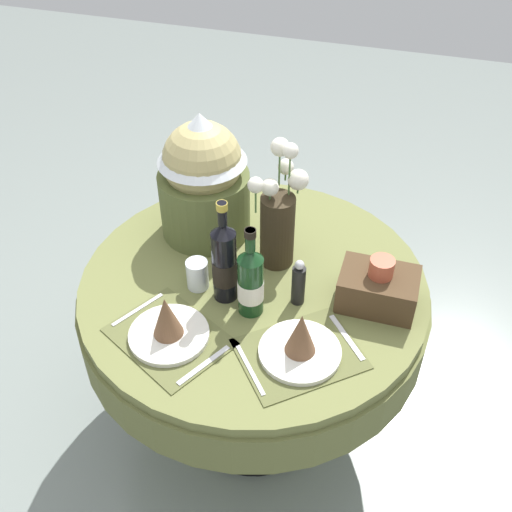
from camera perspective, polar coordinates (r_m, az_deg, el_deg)
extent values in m
plane|color=gray|center=(2.58, -0.19, -14.72)|extent=(8.00, 8.00, 0.00)
cylinder|color=olive|center=(2.01, -0.24, -2.66)|extent=(1.14, 1.14, 0.04)
cylinder|color=#626738|center=(2.08, -0.23, -4.66)|extent=(1.17, 1.17, 0.16)
cylinder|color=black|center=(2.28, -0.21, -9.36)|extent=(0.12, 0.12, 0.69)
cylinder|color=black|center=(2.57, -0.19, -14.53)|extent=(0.54, 0.54, 0.03)
cube|color=brown|center=(1.84, -8.12, -7.50)|extent=(0.42, 0.39, 0.00)
cylinder|color=silver|center=(1.83, -8.15, -7.29)|extent=(0.24, 0.24, 0.02)
cone|color=brown|center=(1.78, -8.39, -5.60)|extent=(0.09, 0.09, 0.14)
cube|color=silver|center=(1.93, -11.02, -4.94)|extent=(0.10, 0.17, 0.00)
cube|color=silver|center=(1.76, -4.92, -10.13)|extent=(0.10, 0.18, 0.00)
cube|color=brown|center=(1.79, 4.11, -9.12)|extent=(0.43, 0.42, 0.00)
cylinder|color=silver|center=(1.78, 4.12, -8.91)|extent=(0.24, 0.24, 0.02)
cone|color=brown|center=(1.72, 4.25, -7.23)|extent=(0.09, 0.09, 0.14)
cube|color=silver|center=(1.74, -0.55, -10.60)|extent=(0.13, 0.15, 0.00)
cube|color=silver|center=(1.84, 8.49, -7.53)|extent=(0.13, 0.16, 0.00)
cylinder|color=#332819|center=(1.99, 2.00, 2.40)|extent=(0.11, 0.11, 0.26)
sphere|color=silver|center=(1.88, 1.32, 6.46)|extent=(0.06, 0.06, 0.06)
cylinder|color=#4C7038|center=(1.90, 1.31, 5.67)|extent=(0.01, 0.01, 0.03)
sphere|color=silver|center=(1.91, 3.98, 7.15)|extent=(0.07, 0.07, 0.07)
cylinder|color=#4C7038|center=(1.93, 3.93, 6.23)|extent=(0.01, 0.01, 0.03)
sphere|color=silver|center=(1.85, 3.25, 9.81)|extent=(0.05, 0.05, 0.05)
cylinder|color=#4C7038|center=(1.89, 3.15, 7.57)|extent=(0.01, 0.01, 0.14)
sphere|color=silver|center=(1.97, 2.81, 8.36)|extent=(0.05, 0.05, 0.05)
cylinder|color=#4C7038|center=(1.99, 2.77, 7.54)|extent=(0.01, 0.01, 0.04)
sphere|color=silver|center=(1.79, 0.12, 6.64)|extent=(0.05, 0.05, 0.05)
cylinder|color=#4C7038|center=(1.83, 0.11, 5.15)|extent=(0.01, 0.01, 0.09)
sphere|color=silver|center=(1.90, 2.27, 10.17)|extent=(0.06, 0.06, 0.06)
cylinder|color=#4C7038|center=(1.94, 2.21, 8.13)|extent=(0.01, 0.01, 0.12)
cylinder|color=black|center=(1.86, -2.96, -0.94)|extent=(0.08, 0.08, 0.25)
cylinder|color=black|center=(1.88, -2.94, -1.40)|extent=(0.08, 0.08, 0.09)
cone|color=black|center=(1.77, -3.12, 2.53)|extent=(0.08, 0.08, 0.03)
cylinder|color=black|center=(1.74, -3.19, 3.97)|extent=(0.03, 0.03, 0.08)
cylinder|color=#B29933|center=(1.72, -3.22, 4.68)|extent=(0.03, 0.03, 0.02)
cylinder|color=#143819|center=(1.83, -0.51, -2.77)|extent=(0.08, 0.08, 0.21)
cylinder|color=silver|center=(1.84, -0.50, -3.15)|extent=(0.08, 0.08, 0.07)
cone|color=#143819|center=(1.75, -0.53, 0.10)|extent=(0.08, 0.08, 0.04)
cylinder|color=#143819|center=(1.72, -0.54, 1.49)|extent=(0.03, 0.03, 0.07)
cylinder|color=black|center=(1.70, -0.55, 2.14)|extent=(0.03, 0.03, 0.02)
cylinder|color=silver|center=(1.95, -5.52, -1.72)|extent=(0.07, 0.07, 0.10)
cylinder|color=black|center=(1.89, 3.99, -2.75)|extent=(0.04, 0.04, 0.14)
sphere|color=#B7B7BC|center=(1.83, 4.11, -0.84)|extent=(0.03, 0.03, 0.03)
cylinder|color=#566033|center=(2.14, -4.79, 4.98)|extent=(0.32, 0.32, 0.23)
sphere|color=tan|center=(2.05, -5.06, 8.89)|extent=(0.27, 0.27, 0.27)
cone|color=silver|center=(2.00, -5.21, 11.00)|extent=(0.30, 0.30, 0.17)
cube|color=#47331E|center=(1.92, 11.34, -3.06)|extent=(0.24, 0.17, 0.12)
cylinder|color=#B24C33|center=(1.86, 11.69, -1.08)|extent=(0.08, 0.08, 0.06)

